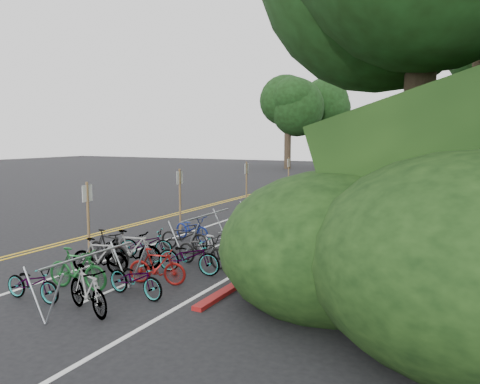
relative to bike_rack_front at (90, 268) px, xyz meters
name	(u,v)px	position (x,y,z in m)	size (l,w,h in m)	color
ground	(73,259)	(-3.37, 2.67, -0.83)	(120.00, 120.00, 0.00)	black
road_markings	(239,213)	(-2.74, 12.77, -0.83)	(7.47, 80.00, 0.01)	gold
red_curb	(351,214)	(2.33, 14.67, -0.78)	(0.25, 28.00, 0.10)	maroon
tree_cluster	(463,8)	(6.39, 24.71, 10.66)	(32.47, 54.06, 18.42)	#2D2319
bike_rack_front	(90,268)	(0.00, 0.00, 0.00)	(1.13, 2.74, 1.15)	#92969F
bike_racks_rest	(304,192)	(-0.37, 15.67, 0.02)	(1.14, 23.00, 1.17)	#92969F
signpost_near	(88,215)	(-2.93, 2.93, 0.53)	(0.08, 0.40, 2.38)	brown
signposts_rest	(270,178)	(-2.77, 16.67, 0.60)	(0.08, 18.40, 2.50)	brown
bike_front	(108,248)	(-1.77, 2.51, -0.29)	(1.81, 0.51, 1.09)	black
bike_valet	(159,252)	(-0.37, 3.02, -0.36)	(3.47, 8.73, 1.09)	slate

